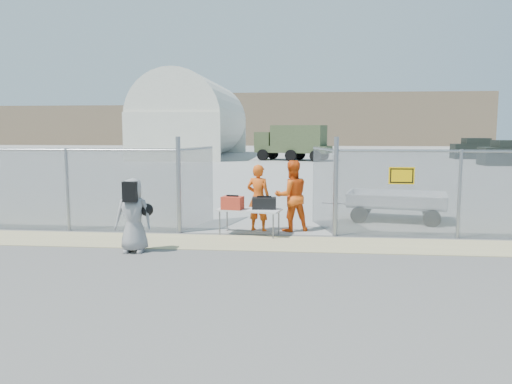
# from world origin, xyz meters

# --- Properties ---
(ground) EXTENTS (160.00, 160.00, 0.00)m
(ground) POSITION_xyz_m (0.00, 0.00, 0.00)
(ground) COLOR #4C4C4C
(tarmac_inside) EXTENTS (160.00, 80.00, 0.01)m
(tarmac_inside) POSITION_xyz_m (0.00, 42.00, 0.01)
(tarmac_inside) COLOR gray
(tarmac_inside) RESTS_ON ground
(dirt_strip) EXTENTS (44.00, 1.60, 0.01)m
(dirt_strip) POSITION_xyz_m (0.00, 1.00, 0.01)
(dirt_strip) COLOR tan
(dirt_strip) RESTS_ON ground
(distant_hills) EXTENTS (140.00, 6.00, 9.00)m
(distant_hills) POSITION_xyz_m (5.00, 78.00, 4.50)
(distant_hills) COLOR #7F684F
(distant_hills) RESTS_ON ground
(chain_link_fence) EXTENTS (40.00, 0.20, 2.20)m
(chain_link_fence) POSITION_xyz_m (0.00, 2.00, 1.10)
(chain_link_fence) COLOR gray
(chain_link_fence) RESTS_ON ground
(quonset_hangar) EXTENTS (9.00, 18.00, 8.00)m
(quonset_hangar) POSITION_xyz_m (-10.00, 40.00, 4.00)
(quonset_hangar) COLOR silver
(quonset_hangar) RESTS_ON ground
(folding_table) EXTENTS (1.69, 0.98, 0.67)m
(folding_table) POSITION_xyz_m (-0.16, 1.91, 0.34)
(folding_table) COLOR silver
(folding_table) RESTS_ON ground
(orange_bag) EXTENTS (0.58, 0.44, 0.32)m
(orange_bag) POSITION_xyz_m (-0.58, 1.84, 0.84)
(orange_bag) COLOR red
(orange_bag) RESTS_ON folding_table
(black_duffel) EXTENTS (0.62, 0.38, 0.29)m
(black_duffel) POSITION_xyz_m (0.21, 1.98, 0.82)
(black_duffel) COLOR black
(black_duffel) RESTS_ON folding_table
(security_worker_left) EXTENTS (0.75, 0.60, 1.77)m
(security_worker_left) POSITION_xyz_m (0.02, 2.45, 0.89)
(security_worker_left) COLOR #ED5611
(security_worker_left) RESTS_ON ground
(security_worker_right) EXTENTS (1.09, 0.97, 1.88)m
(security_worker_right) POSITION_xyz_m (0.89, 2.54, 0.94)
(security_worker_right) COLOR #ED5611
(security_worker_right) RESTS_ON ground
(visitor) EXTENTS (0.82, 0.56, 1.63)m
(visitor) POSITION_xyz_m (-2.49, -0.09, 0.81)
(visitor) COLOR gray
(visitor) RESTS_ON ground
(utility_trailer) EXTENTS (3.94, 2.58, 0.88)m
(utility_trailer) POSITION_xyz_m (3.93, 4.41, 0.44)
(utility_trailer) COLOR silver
(utility_trailer) RESTS_ON ground
(military_truck) EXTENTS (6.90, 4.19, 3.09)m
(military_truck) POSITION_xyz_m (0.24, 33.71, 1.55)
(military_truck) COLOR #445230
(military_truck) RESTS_ON ground
(parked_vehicle_near) EXTENTS (4.19, 2.02, 1.86)m
(parked_vehicle_near) POSITION_xyz_m (16.64, 28.92, 0.93)
(parked_vehicle_near) COLOR black
(parked_vehicle_near) RESTS_ON ground
(parked_vehicle_mid) EXTENTS (4.19, 1.91, 1.89)m
(parked_vehicle_mid) POSITION_xyz_m (17.14, 37.90, 0.95)
(parked_vehicle_mid) COLOR black
(parked_vehicle_mid) RESTS_ON ground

